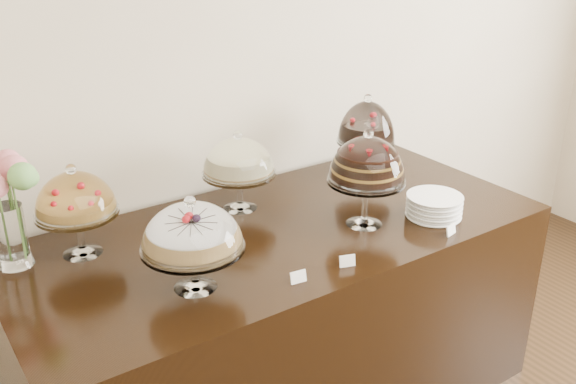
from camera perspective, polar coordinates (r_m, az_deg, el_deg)
wall_back at (r=3.04m, az=-1.40°, el=12.45°), size 5.00×0.04×3.00m
display_counter at (r=2.86m, az=-0.58°, el=-11.29°), size 2.20×1.00×0.90m
cake_stand_sugar_sponge at (r=2.16m, az=-8.54°, el=-3.46°), size 0.35×0.35×0.34m
cake_stand_choco_layer at (r=2.58m, az=7.05°, el=2.57°), size 0.32×0.32×0.41m
cake_stand_cheesecake at (r=2.73m, az=-4.41°, el=2.85°), size 0.32×0.32×0.35m
cake_stand_dark_choco at (r=3.07m, az=7.00°, el=5.84°), size 0.28×0.28×0.42m
cake_stand_fruit_tart at (r=2.47m, az=-18.41°, el=-0.50°), size 0.31×0.31×0.36m
flower_vase at (r=2.46m, az=-24.23°, el=-0.33°), size 0.26×0.33×0.43m
plate_stack at (r=2.78m, az=12.86°, el=-1.23°), size 0.23×0.23×0.09m
price_card_left at (r=2.25m, az=0.92°, el=-7.56°), size 0.06×0.02×0.04m
price_card_right at (r=2.65m, az=14.29°, el=-3.27°), size 0.06×0.03×0.04m
price_card_extra at (r=2.36m, az=5.29°, el=-6.12°), size 0.06×0.03×0.04m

